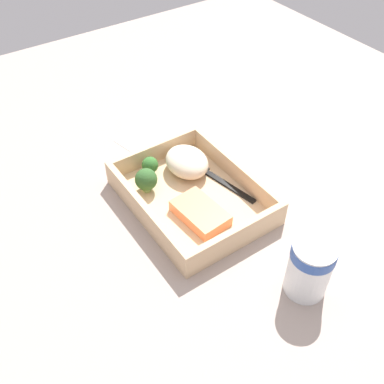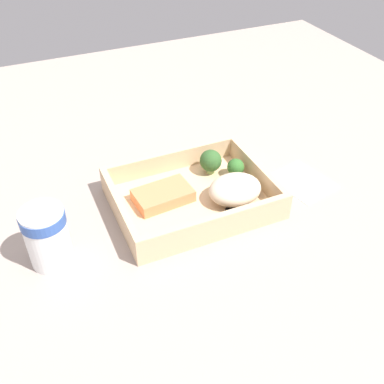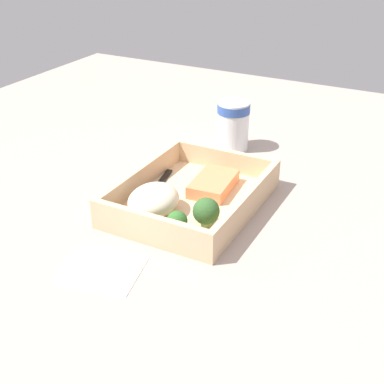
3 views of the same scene
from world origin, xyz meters
The scene contains 10 objects.
ground_plane centered at (0.00, 0.00, -1.00)cm, with size 160.00×160.00×2.00cm, color #A29086.
takeout_tray centered at (0.00, 0.00, 0.60)cm, with size 28.42×21.74×1.20cm, color #D3B086.
tray_rim centered at (0.00, 0.00, 3.23)cm, with size 28.42×21.74×4.07cm.
salmon_fillet centered at (-5.05, 1.65, 2.33)cm, with size 10.31×6.43×2.25cm, color #EE8353.
mashed_potatoes centered at (6.95, -3.50, 3.62)cm, with size 9.84×7.93×4.83cm, color beige.
broccoli_floret_1 centered at (6.65, 6.02, 3.89)cm, with size 4.32×4.32×4.95cm.
broccoli_floret_2 centered at (10.54, 2.92, 3.27)cm, with size 3.33×3.33×3.82cm.
fork centered at (1.04, -7.10, 1.42)cm, with size 15.80×4.84×0.44cm.
paper_cup centered at (-26.21, -3.97, 5.77)cm, with size 6.88×6.88×10.31cm.
receipt_slip centered at (22.71, -2.80, 0.12)cm, with size 9.37×11.22×0.24cm, color white.
Camera 1 is at (-50.17, 34.20, 61.49)cm, focal length 42.00 mm.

